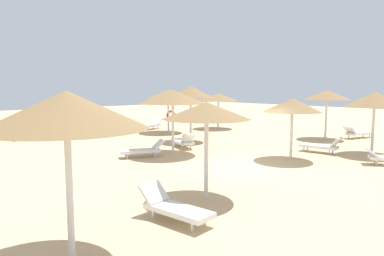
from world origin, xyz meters
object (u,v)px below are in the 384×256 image
(parasol_2, at_px, (206,111))
(parasol_7, at_px, (327,95))
(parasol_1, at_px, (173,97))
(lounger_7, at_px, (358,133))
(parasol_3, at_px, (292,105))
(lounger_1, at_px, (143,150))
(parasol_5, at_px, (168,95))
(lounger_3, at_px, (321,146))
(lounger_5, at_px, (151,125))
(parasol_6, at_px, (66,110))
(lounger_2, at_px, (174,207))
(parasol_0, at_px, (191,92))
(parasol_8, at_px, (218,97))
(lounger_0, at_px, (183,141))
(bench_0, at_px, (13,134))
(parasol_4, at_px, (375,100))

(parasol_2, xyz_separation_m, parasol_7, (13.03, 3.25, 0.14))
(parasol_1, distance_m, lounger_7, 12.02)
(parasol_3, height_order, parasol_7, parasol_7)
(parasol_2, distance_m, lounger_1, 6.60)
(parasol_5, distance_m, lounger_3, 10.79)
(parasol_5, bearing_deg, lounger_5, 86.46)
(parasol_6, relative_size, lounger_2, 1.56)
(parasol_3, relative_size, lounger_2, 1.33)
(parasol_6, bearing_deg, parasol_0, 39.16)
(lounger_3, bearing_deg, parasol_7, 25.25)
(parasol_3, relative_size, lounger_3, 1.34)
(parasol_8, bearing_deg, parasol_2, -137.67)
(parasol_0, height_order, lounger_2, parasol_0)
(parasol_8, bearing_deg, lounger_0, -148.30)
(parasol_1, relative_size, parasol_7, 1.08)
(parasol_2, xyz_separation_m, lounger_2, (-1.76, -0.73, -2.09))
(lounger_7, bearing_deg, bench_0, 139.65)
(parasol_0, bearing_deg, lounger_7, -35.40)
(parasol_4, height_order, lounger_5, parasol_4)
(parasol_3, height_order, lounger_3, parasol_3)
(parasol_4, xyz_separation_m, lounger_7, (4.66, 2.62, -2.16))
(lounger_3, bearing_deg, lounger_0, 125.59)
(parasol_2, distance_m, parasol_3, 6.45)
(parasol_5, relative_size, lounger_2, 1.49)
(parasol_1, bearing_deg, parasol_6, -139.55)
(parasol_5, relative_size, lounger_1, 1.46)
(lounger_0, xyz_separation_m, lounger_5, (3.35, 7.34, -0.01))
(parasol_7, distance_m, lounger_7, 3.03)
(parasol_7, height_order, lounger_3, parasol_7)
(bench_0, bearing_deg, parasol_2, -87.68)
(parasol_1, relative_size, lounger_0, 1.56)
(parasol_7, height_order, parasol_8, parasol_7)
(parasol_0, xyz_separation_m, parasol_5, (1.54, 3.89, -0.23))
(lounger_1, relative_size, bench_0, 1.27)
(parasol_0, distance_m, parasol_8, 6.46)
(parasol_5, relative_size, parasol_7, 1.01)
(lounger_7, bearing_deg, parasol_0, 144.60)
(parasol_2, relative_size, parasol_6, 0.88)
(parasol_2, height_order, parasol_3, parasol_2)
(parasol_0, height_order, lounger_5, parasol_0)
(lounger_2, height_order, lounger_3, lounger_3)
(parasol_7, bearing_deg, parasol_4, -128.21)
(parasol_6, height_order, parasol_7, parasol_6)
(parasol_4, relative_size, parasol_7, 1.00)
(parasol_0, relative_size, lounger_1, 1.56)
(lounger_0, height_order, lounger_3, lounger_0)
(parasol_2, relative_size, lounger_3, 1.38)
(parasol_2, relative_size, lounger_0, 1.36)
(lounger_3, bearing_deg, parasol_4, -52.80)
(parasol_2, relative_size, lounger_7, 1.34)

